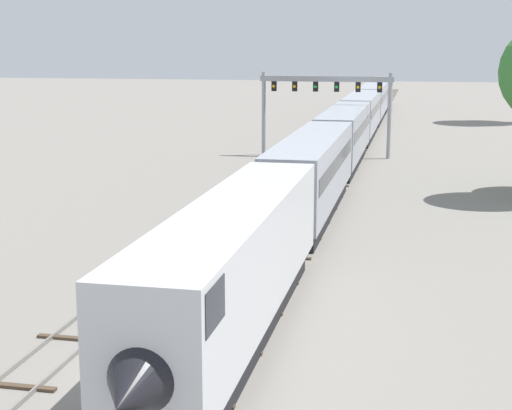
% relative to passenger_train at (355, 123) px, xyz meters
% --- Properties ---
extents(ground_plane, '(400.00, 400.00, 0.00)m').
position_rel_passenger_train_xyz_m(ground_plane, '(-2.00, -54.27, -2.61)').
color(ground_plane, gray).
extents(track_main, '(2.60, 200.00, 0.16)m').
position_rel_passenger_train_xyz_m(track_main, '(0.00, 5.73, -2.54)').
color(track_main, slate).
rests_on(track_main, ground).
extents(track_near, '(2.60, 160.00, 0.16)m').
position_rel_passenger_train_xyz_m(track_near, '(-5.50, -14.27, -2.54)').
color(track_near, slate).
rests_on(track_near, ground).
extents(passenger_train, '(3.04, 121.19, 4.80)m').
position_rel_passenger_train_xyz_m(passenger_train, '(0.00, 0.00, 0.00)').
color(passenger_train, silver).
rests_on(passenger_train, ground).
extents(signal_gantry, '(12.10, 0.49, 7.68)m').
position_rel_passenger_train_xyz_m(signal_gantry, '(-2.25, -5.19, 3.07)').
color(signal_gantry, '#999BA0').
rests_on(signal_gantry, ground).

